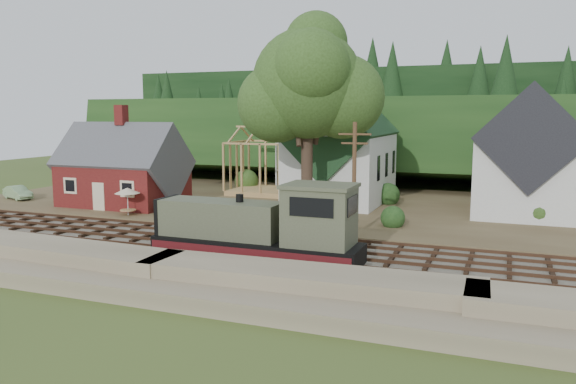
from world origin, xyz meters
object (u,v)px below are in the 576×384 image
(locomotive, at_px, (263,231))
(car_green, at_px, (18,193))
(patio_set, at_px, (127,192))
(car_blue, at_px, (222,205))

(locomotive, xyz_separation_m, car_green, (-31.63, 12.83, -1.15))
(locomotive, distance_m, car_green, 34.15)
(car_green, relative_size, patio_set, 1.72)
(locomotive, bearing_deg, patio_set, 149.59)
(locomotive, height_order, car_blue, locomotive)
(car_blue, distance_m, car_green, 21.82)
(car_blue, height_order, patio_set, patio_set)
(car_blue, relative_size, patio_set, 1.47)
(car_blue, xyz_separation_m, car_green, (-21.80, -0.90, 0.07))
(locomotive, height_order, patio_set, locomotive)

